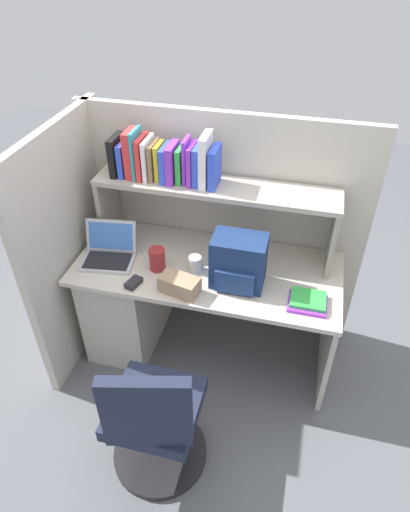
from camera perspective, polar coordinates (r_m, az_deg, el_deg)
name	(u,v)px	position (r m, az deg, el deg)	size (l,w,h in m)	color
ground_plane	(207,347)	(3.23, 0.22, -11.47)	(8.00, 8.00, 0.00)	#595B60
desk	(150,296)	(3.03, -6.95, -5.00)	(1.60, 0.70, 0.73)	beige
cubicle_partition_rear	(221,226)	(2.99, 2.04, 3.76)	(1.84, 0.05, 1.55)	#BCB5A8
cubicle_partition_left	(73,245)	(2.94, -16.30, 1.35)	(0.05, 1.06, 1.55)	#BCB5A8
overhead_hutch	(215,200)	(2.68, 1.33, 7.13)	(1.44, 0.28, 0.45)	gray
reference_books_on_shelf	(165,160)	(2.65, -5.09, 11.99)	(0.63, 0.18, 0.30)	black
laptop	(109,252)	(2.81, -12.01, 0.54)	(0.34, 0.30, 0.22)	#B7BABF
backpack	(238,262)	(2.52, 4.24, -0.79)	(0.30, 0.23, 0.31)	navy
computer_mouse	(134,283)	(2.61, -9.02, -3.35)	(0.06, 0.10, 0.03)	#262628
paper_cup	(195,264)	(2.67, -1.25, -0.97)	(0.08, 0.08, 0.10)	white
tissue_box	(179,285)	(2.52, -3.25, -3.65)	(0.22, 0.12, 0.10)	#9E7F60
snack_canister	(157,259)	(2.68, -6.07, -0.40)	(0.10, 0.10, 0.14)	maroon
desk_book_stack	(308,301)	(2.53, 12.85, -5.63)	(0.21, 0.18, 0.04)	purple
office_chair	(155,424)	(2.43, -6.35, -20.32)	(0.52, 0.53, 0.93)	black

